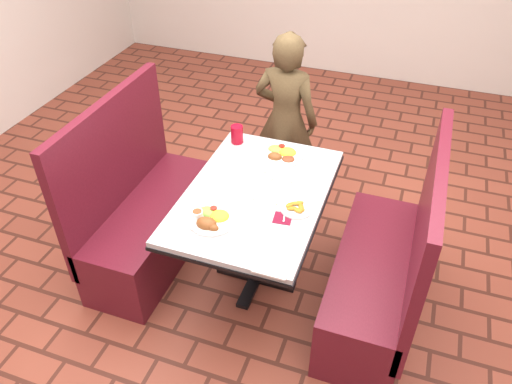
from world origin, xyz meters
TOP-DOWN VIEW (x-y plane):
  - dining_table at (0.00, 0.00)m, footprint 0.81×1.21m
  - booth_bench_left at (-0.80, 0.00)m, footprint 0.47×1.20m
  - booth_bench_right at (0.80, 0.00)m, footprint 0.47×1.20m
  - diner_person at (-0.11, 0.99)m, footprint 0.52×0.36m
  - near_dinner_plate at (-0.14, -0.33)m, footprint 0.27×0.27m
  - far_dinner_plate at (0.03, 0.42)m, footprint 0.28×0.28m
  - plantain_plate at (0.27, -0.08)m, footprint 0.19×0.19m
  - maroon_napkin at (0.22, -0.18)m, footprint 0.11×0.11m
  - spoon_utensil at (0.22, -0.14)m, footprint 0.04×0.13m
  - red_tumbler at (-0.31, 0.48)m, footprint 0.08×0.08m
  - paper_napkin at (0.28, -0.55)m, footprint 0.18×0.13m
  - knife_utensil at (-0.05, -0.36)m, footprint 0.05×0.16m
  - fork_utensil at (-0.08, -0.36)m, footprint 0.04×0.15m
  - lettuce_shreds at (0.04, 0.06)m, footprint 0.28×0.32m

SIDE VIEW (x-z plane):
  - booth_bench_left at x=-0.80m, z-range -0.26..0.92m
  - booth_bench_right at x=0.80m, z-range -0.26..0.92m
  - dining_table at x=0.00m, z-range 0.28..1.03m
  - diner_person at x=-0.11m, z-range 0.00..1.36m
  - lettuce_shreds at x=0.04m, z-range 0.75..0.75m
  - maroon_napkin at x=0.22m, z-range 0.75..0.75m
  - spoon_utensil at x=0.22m, z-range 0.75..0.76m
  - paper_napkin at x=0.28m, z-range 0.75..0.76m
  - knife_utensil at x=-0.05m, z-range 0.76..0.76m
  - fork_utensil at x=-0.08m, z-range 0.76..0.76m
  - plantain_plate at x=0.27m, z-range 0.75..0.78m
  - far_dinner_plate at x=0.03m, z-range 0.74..0.81m
  - near_dinner_plate at x=-0.14m, z-range 0.74..0.82m
  - red_tumbler at x=-0.31m, z-range 0.75..0.87m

